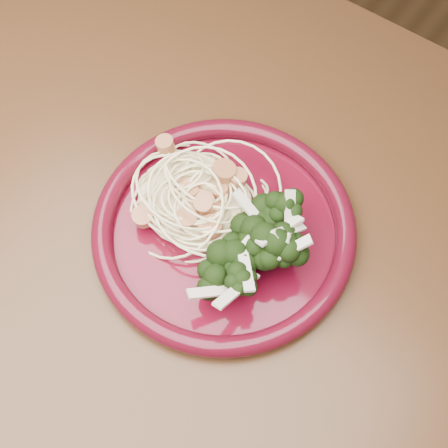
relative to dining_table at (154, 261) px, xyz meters
The scene contains 6 objects.
dining_table is the anchor object (origin of this frame).
dinner_plate 0.14m from the dining_table, 26.89° to the left, with size 0.32×0.32×0.02m.
spaghetti_pile 0.13m from the dining_table, 56.61° to the left, with size 0.13×0.11×0.03m, color #FAECAE.
scallop_cluster 0.16m from the dining_table, 56.61° to the left, with size 0.12×0.12×0.04m, color #BC7B4E, non-canonical shape.
broccoli_pile 0.18m from the dining_table, 11.94° to the left, with size 0.09×0.15×0.05m, color black.
onion_garnish 0.21m from the dining_table, 11.94° to the left, with size 0.06×0.10×0.05m, color beige, non-canonical shape.
Camera 1 is at (0.25, -0.20, 1.32)m, focal length 50.00 mm.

